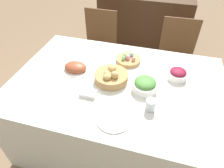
% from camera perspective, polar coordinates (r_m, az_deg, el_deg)
% --- Properties ---
extents(ground_plane, '(12.00, 12.00, 0.00)m').
position_cam_1_polar(ground_plane, '(2.24, 1.17, -14.38)').
color(ground_plane, '#7F664C').
extents(dining_table, '(1.76, 1.19, 0.77)m').
position_cam_1_polar(dining_table, '(1.93, 1.32, -7.93)').
color(dining_table, silver).
rests_on(dining_table, ground).
extents(chair_far_left, '(0.42, 0.42, 0.93)m').
position_cam_1_polar(chair_far_left, '(2.68, -3.80, 10.97)').
color(chair_far_left, brown).
rests_on(chair_far_left, ground).
extents(chair_far_right, '(0.43, 0.43, 0.93)m').
position_cam_1_polar(chair_far_right, '(2.57, 17.66, 7.48)').
color(chair_far_right, brown).
rests_on(chair_far_right, ground).
extents(sideboard, '(1.37, 0.44, 0.92)m').
position_cam_1_polar(sideboard, '(3.31, 8.95, 16.06)').
color(sideboard, '#3D2616').
rests_on(sideboard, ground).
extents(bread_basket, '(0.28, 0.28, 0.12)m').
position_cam_1_polar(bread_basket, '(1.64, -0.21, 2.25)').
color(bread_basket, '#AD8451').
rests_on(bread_basket, dining_table).
extents(egg_basket, '(0.23, 0.23, 0.08)m').
position_cam_1_polar(egg_basket, '(1.88, 4.67, 6.97)').
color(egg_basket, '#AD8451').
rests_on(egg_basket, dining_table).
extents(ham_platter, '(0.31, 0.21, 0.08)m').
position_cam_1_polar(ham_platter, '(1.79, -10.41, 4.57)').
color(ham_platter, white).
rests_on(ham_platter, dining_table).
extents(beet_salad_bowl, '(0.16, 0.16, 0.09)m').
position_cam_1_polar(beet_salad_bowl, '(1.75, 18.25, 2.70)').
color(beet_salad_bowl, white).
rests_on(beet_salad_bowl, dining_table).
extents(green_salad_bowl, '(0.20, 0.20, 0.10)m').
position_cam_1_polar(green_salad_bowl, '(1.57, 9.40, -0.24)').
color(green_salad_bowl, white).
rests_on(green_salad_bowl, dining_table).
extents(dinner_plate, '(0.24, 0.24, 0.01)m').
position_cam_1_polar(dinner_plate, '(1.38, 0.51, -9.95)').
color(dinner_plate, white).
rests_on(dinner_plate, dining_table).
extents(fork, '(0.02, 0.16, 0.00)m').
position_cam_1_polar(fork, '(1.41, -5.25, -8.73)').
color(fork, '#B7B7BC').
rests_on(fork, dining_table).
extents(knife, '(0.02, 0.16, 0.00)m').
position_cam_1_polar(knife, '(1.36, 6.51, -11.24)').
color(knife, '#B7B7BC').
rests_on(knife, dining_table).
extents(spoon, '(0.02, 0.16, 0.00)m').
position_cam_1_polar(spoon, '(1.36, 7.77, -11.48)').
color(spoon, '#B7B7BC').
rests_on(spoon, dining_table).
extents(drinking_cup, '(0.07, 0.07, 0.09)m').
position_cam_1_polar(drinking_cup, '(1.43, 10.97, -5.88)').
color(drinking_cup, silver).
rests_on(drinking_cup, dining_table).
extents(butter_dish, '(0.13, 0.08, 0.03)m').
position_cam_1_polar(butter_dish, '(1.54, -6.80, -2.73)').
color(butter_dish, white).
rests_on(butter_dish, dining_table).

